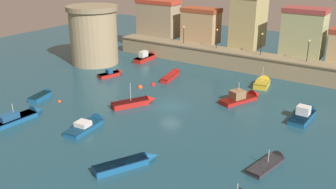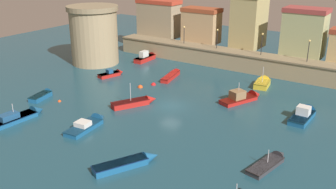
{
  "view_description": "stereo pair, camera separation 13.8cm",
  "coord_description": "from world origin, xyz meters",
  "px_view_note": "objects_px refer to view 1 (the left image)",
  "views": [
    {
      "loc": [
        24.74,
        -37.87,
        18.59
      ],
      "look_at": [
        0.0,
        -0.53,
        1.72
      ],
      "focal_mm": 40.68,
      "sensor_mm": 36.0,
      "label": 1
    },
    {
      "loc": [
        24.85,
        -37.79,
        18.59
      ],
      "look_at": [
        0.0,
        -0.53,
        1.72
      ],
      "focal_mm": 40.68,
      "sensor_mm": 36.0,
      "label": 2
    }
  ],
  "objects_px": {
    "moored_boat_11": "(90,123)",
    "moored_boat_12": "(272,161)",
    "moored_boat_0": "(263,83)",
    "moored_boat_9": "(305,113)",
    "moored_boat_10": "(147,57)",
    "quay_lamp_2": "(262,40)",
    "moored_boat_5": "(131,162)",
    "mooring_buoy_1": "(59,102)",
    "fortress_tower": "(94,35)",
    "quay_lamp_0": "(184,32)",
    "mooring_buoy_2": "(153,85)",
    "moored_boat_2": "(112,74)",
    "moored_boat_8": "(43,95)",
    "moored_boat_3": "(136,102)",
    "moored_boat_1": "(172,75)",
    "quay_lamp_1": "(217,35)",
    "mooring_buoy_0": "(140,87)",
    "quay_lamp_3": "(308,47)",
    "moored_boat_7": "(244,97)"
  },
  "relations": [
    {
      "from": "quay_lamp_2",
      "to": "mooring_buoy_2",
      "type": "xyz_separation_m",
      "value": [
        -10.82,
        -14.7,
        -5.33
      ]
    },
    {
      "from": "moored_boat_5",
      "to": "quay_lamp_2",
      "type": "bearing_deg",
      "value": 28.22
    },
    {
      "from": "quay_lamp_3",
      "to": "moored_boat_3",
      "type": "xyz_separation_m",
      "value": [
        -15.3,
        -22.31,
        -4.82
      ]
    },
    {
      "from": "moored_boat_8",
      "to": "moored_boat_10",
      "type": "relative_size",
      "value": 0.75
    },
    {
      "from": "moored_boat_11",
      "to": "moored_boat_12",
      "type": "relative_size",
      "value": 1.08
    },
    {
      "from": "mooring_buoy_1",
      "to": "fortress_tower",
      "type": "bearing_deg",
      "value": 119.04
    },
    {
      "from": "moored_boat_2",
      "to": "moored_boat_8",
      "type": "distance_m",
      "value": 12.5
    },
    {
      "from": "quay_lamp_2",
      "to": "moored_boat_1",
      "type": "xyz_separation_m",
      "value": [
        -10.57,
        -9.83,
        -4.98
      ]
    },
    {
      "from": "quay_lamp_3",
      "to": "moored_boat_2",
      "type": "relative_size",
      "value": 0.73
    },
    {
      "from": "fortress_tower",
      "to": "quay_lamp_3",
      "type": "relative_size",
      "value": 2.99
    },
    {
      "from": "quay_lamp_2",
      "to": "moored_boat_0",
      "type": "distance_m",
      "value": 8.17
    },
    {
      "from": "moored_boat_5",
      "to": "moored_boat_11",
      "type": "bearing_deg",
      "value": 92.67
    },
    {
      "from": "moored_boat_3",
      "to": "quay_lamp_3",
      "type": "bearing_deg",
      "value": -6.09
    },
    {
      "from": "moored_boat_2",
      "to": "moored_boat_11",
      "type": "height_order",
      "value": "moored_boat_2"
    },
    {
      "from": "moored_boat_2",
      "to": "moored_boat_9",
      "type": "xyz_separation_m",
      "value": [
        29.92,
        0.64,
        0.08
      ]
    },
    {
      "from": "fortress_tower",
      "to": "moored_boat_10",
      "type": "distance_m",
      "value": 10.27
    },
    {
      "from": "fortress_tower",
      "to": "quay_lamp_0",
      "type": "distance_m",
      "value": 15.91
    },
    {
      "from": "moored_boat_2",
      "to": "mooring_buoy_1",
      "type": "height_order",
      "value": "moored_boat_2"
    },
    {
      "from": "moored_boat_9",
      "to": "moored_boat_10",
      "type": "xyz_separation_m",
      "value": [
        -30.99,
        10.03,
        0.12
      ]
    },
    {
      "from": "moored_boat_8",
      "to": "moored_boat_11",
      "type": "relative_size",
      "value": 0.73
    },
    {
      "from": "moored_boat_11",
      "to": "mooring_buoy_0",
      "type": "height_order",
      "value": "moored_boat_11"
    },
    {
      "from": "quay_lamp_2",
      "to": "moored_boat_11",
      "type": "relative_size",
      "value": 0.57
    },
    {
      "from": "moored_boat_5",
      "to": "mooring_buoy_1",
      "type": "height_order",
      "value": "moored_boat_5"
    },
    {
      "from": "moored_boat_3",
      "to": "moored_boat_5",
      "type": "bearing_deg",
      "value": -115.81
    },
    {
      "from": "quay_lamp_0",
      "to": "quay_lamp_2",
      "type": "bearing_deg",
      "value": 0.0
    },
    {
      "from": "moored_boat_11",
      "to": "quay_lamp_2",
      "type": "bearing_deg",
      "value": -21.99
    },
    {
      "from": "fortress_tower",
      "to": "mooring_buoy_1",
      "type": "bearing_deg",
      "value": -60.96
    },
    {
      "from": "quay_lamp_3",
      "to": "moored_boat_10",
      "type": "distance_m",
      "value": 27.87
    },
    {
      "from": "moored_boat_10",
      "to": "moored_boat_12",
      "type": "distance_m",
      "value": 38.73
    },
    {
      "from": "quay_lamp_0",
      "to": "moored_boat_9",
      "type": "bearing_deg",
      "value": -28.81
    },
    {
      "from": "moored_boat_3",
      "to": "mooring_buoy_1",
      "type": "distance_m",
      "value": 10.38
    },
    {
      "from": "quay_lamp_2",
      "to": "quay_lamp_3",
      "type": "relative_size",
      "value": 1.05
    },
    {
      "from": "moored_boat_8",
      "to": "moored_boat_12",
      "type": "height_order",
      "value": "moored_boat_12"
    },
    {
      "from": "quay_lamp_3",
      "to": "moored_boat_3",
      "type": "relative_size",
      "value": 0.56
    },
    {
      "from": "moored_boat_2",
      "to": "quay_lamp_1",
      "type": "bearing_deg",
      "value": -20.69
    },
    {
      "from": "quay_lamp_1",
      "to": "mooring_buoy_2",
      "type": "distance_m",
      "value": 15.87
    },
    {
      "from": "moored_boat_5",
      "to": "mooring_buoy_0",
      "type": "relative_size",
      "value": 8.48
    },
    {
      "from": "fortress_tower",
      "to": "moored_boat_11",
      "type": "distance_m",
      "value": 26.93
    },
    {
      "from": "quay_lamp_1",
      "to": "quay_lamp_3",
      "type": "relative_size",
      "value": 0.99
    },
    {
      "from": "moored_boat_0",
      "to": "moored_boat_9",
      "type": "height_order",
      "value": "moored_boat_0"
    },
    {
      "from": "moored_boat_0",
      "to": "moored_boat_12",
      "type": "bearing_deg",
      "value": -166.82
    },
    {
      "from": "moored_boat_0",
      "to": "moored_boat_1",
      "type": "height_order",
      "value": "moored_boat_0"
    },
    {
      "from": "moored_boat_8",
      "to": "moored_boat_0",
      "type": "bearing_deg",
      "value": -61.12
    },
    {
      "from": "quay_lamp_0",
      "to": "mooring_buoy_2",
      "type": "xyz_separation_m",
      "value": [
        3.72,
        -14.7,
        -5.1
      ]
    },
    {
      "from": "moored_boat_10",
      "to": "moored_boat_9",
      "type": "bearing_deg",
      "value": -109.45
    },
    {
      "from": "quay_lamp_1",
      "to": "moored_boat_7",
      "type": "xyz_separation_m",
      "value": [
        10.8,
        -13.11,
        -4.75
      ]
    },
    {
      "from": "fortress_tower",
      "to": "quay_lamp_2",
      "type": "distance_m",
      "value": 28.42
    },
    {
      "from": "moored_boat_1",
      "to": "moored_boat_10",
      "type": "height_order",
      "value": "moored_boat_10"
    },
    {
      "from": "moored_boat_9",
      "to": "mooring_buoy_1",
      "type": "height_order",
      "value": "moored_boat_9"
    },
    {
      "from": "quay_lamp_2",
      "to": "moored_boat_5",
      "type": "xyz_separation_m",
      "value": [
        0.72,
        -34.41,
        -4.97
      ]
    }
  ]
}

